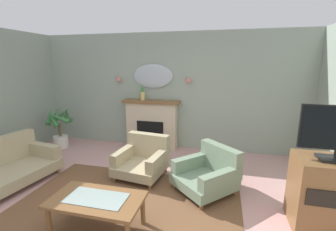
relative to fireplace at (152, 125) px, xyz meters
The scene contains 13 objects.
floor 2.81m from the fireplace, 82.28° to the right, with size 7.24×6.77×0.10m, color #C6938E.
wall_back 0.89m from the fireplace, 31.08° to the left, with size 7.24×0.10×2.70m, color #93A393.
patterned_rug 2.60m from the fireplace, 81.67° to the right, with size 3.20×2.40×0.01m, color brown.
fireplace is the anchor object (origin of this frame).
mantel_vase_left 0.79m from the fireplace, behind, with size 0.10×0.10×0.36m.
wall_mirror 1.15m from the fireplace, 90.00° to the left, with size 0.96×0.06×0.56m, color #B2BCC6.
wall_sconce_left 1.38m from the fireplace, behind, with size 0.14×0.14×0.14m, color #D17066.
wall_sconce_right 1.38m from the fireplace, ahead, with size 0.14×0.14×0.14m, color #D17066.
coffee_table 2.93m from the fireplace, 85.40° to the right, with size 1.10×0.60×0.45m.
armchair_by_coffee_table 2.23m from the fireplace, 48.42° to the right, with size 1.15×1.15×0.71m.
armchair_beside_couch 1.44m from the fireplace, 79.06° to the right, with size 0.91×0.92×0.71m.
tv_cabinet 3.66m from the fireplace, 36.65° to the right, with size 0.80×0.57×0.90m.
potted_plant_tall_palm 2.21m from the fireplace, 166.16° to the right, with size 0.65×0.65×1.01m.
Camera 1 is at (1.27, -2.38, 2.00)m, focal length 24.67 mm.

